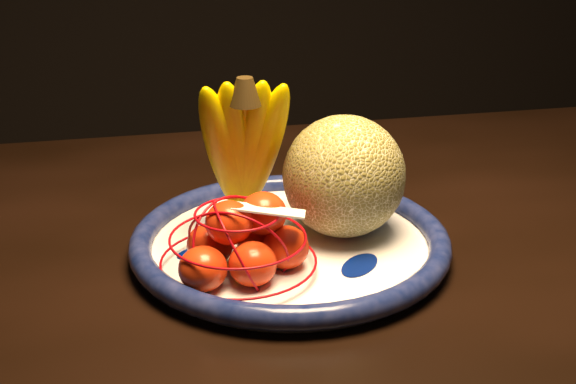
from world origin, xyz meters
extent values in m
cube|color=black|center=(-0.07, -0.09, 0.72)|extent=(1.49, 0.91, 0.04)
cylinder|color=white|center=(-0.33, -0.09, 0.75)|extent=(0.32, 0.32, 0.01)
torus|color=#030E3A|center=(-0.33, -0.09, 0.76)|extent=(0.35, 0.35, 0.03)
cylinder|color=white|center=(-0.33, -0.09, 0.74)|extent=(0.15, 0.15, 0.00)
ellipsoid|color=#03135C|center=(-0.28, -0.16, 0.75)|extent=(0.12, 0.13, 0.00)
ellipsoid|color=#03135C|center=(-0.36, -0.01, 0.75)|extent=(0.11, 0.11, 0.00)
ellipsoid|color=#03135C|center=(-0.43, -0.09, 0.75)|extent=(0.11, 0.08, 0.00)
sphere|color=olive|center=(-0.27, -0.08, 0.82)|extent=(0.13, 0.13, 0.13)
ellipsoid|color=#DCC400|center=(-0.39, -0.03, 0.85)|extent=(0.10, 0.12, 0.19)
ellipsoid|color=#DCC400|center=(-0.38, -0.03, 0.85)|extent=(0.07, 0.11, 0.19)
ellipsoid|color=#DCC400|center=(-0.37, -0.03, 0.85)|extent=(0.05, 0.10, 0.19)
ellipsoid|color=#DCC400|center=(-0.36, -0.04, 0.85)|extent=(0.06, 0.11, 0.19)
ellipsoid|color=#DCC400|center=(-0.35, -0.04, 0.85)|extent=(0.09, 0.12, 0.19)
cone|color=black|center=(-0.37, -0.03, 0.94)|extent=(0.03, 0.03, 0.03)
ellipsoid|color=#FE4019|center=(-0.44, -0.17, 0.77)|extent=(0.05, 0.05, 0.04)
ellipsoid|color=#FE4019|center=(-0.39, -0.17, 0.77)|extent=(0.05, 0.05, 0.04)
ellipsoid|color=#FE4019|center=(-0.35, -0.14, 0.77)|extent=(0.05, 0.05, 0.04)
ellipsoid|color=#FE4019|center=(-0.42, -0.12, 0.77)|extent=(0.05, 0.05, 0.04)
ellipsoid|color=#FE4019|center=(-0.37, -0.11, 0.77)|extent=(0.05, 0.05, 0.04)
ellipsoid|color=#FE4019|center=(-0.41, -0.14, 0.81)|extent=(0.05, 0.05, 0.04)
ellipsoid|color=#FE4019|center=(-0.37, -0.13, 0.81)|extent=(0.05, 0.05, 0.04)
torus|color=#A6060D|center=(-0.40, -0.14, 0.76)|extent=(0.18, 0.18, 0.00)
torus|color=#A6060D|center=(-0.40, -0.14, 0.79)|extent=(0.16, 0.16, 0.00)
torus|color=#A6060D|center=(-0.40, -0.14, 0.82)|extent=(0.10, 0.10, 0.00)
torus|color=#A6060D|center=(-0.40, -0.14, 0.78)|extent=(0.12, 0.09, 0.10)
torus|color=#A6060D|center=(-0.40, -0.14, 0.78)|extent=(0.05, 0.11, 0.10)
torus|color=#A6060D|center=(-0.40, -0.14, 0.78)|extent=(0.12, 0.10, 0.10)
cube|color=white|center=(-0.37, -0.15, 0.82)|extent=(0.08, 0.05, 0.01)
camera|label=1|loc=(-0.51, -0.86, 1.14)|focal=50.00mm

